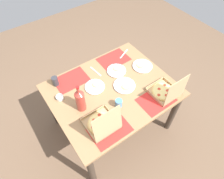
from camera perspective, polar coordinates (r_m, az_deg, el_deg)
ground_plane at (r=2.66m, az=0.00°, el=-10.05°), size 6.00×6.00×0.00m
dining_table at (r=2.13m, az=0.00°, el=-1.89°), size 1.27×1.04×0.74m
placemat_near_left at (r=2.36m, az=0.48°, el=8.86°), size 0.36×0.26×0.00m
placemat_near_right at (r=2.18m, az=-11.84°, el=2.80°), size 0.36×0.26×0.00m
placemat_far_left at (r=2.01m, az=12.83°, el=-3.01°), size 0.36×0.26×0.00m
placemat_far_right at (r=1.79m, az=-0.64°, el=-11.71°), size 0.36×0.26×0.00m
pizza_box_corner_left at (r=1.77m, az=-2.90°, el=-9.91°), size 0.28×0.28×0.31m
pizza_box_center at (r=2.04m, az=15.56°, el=-0.51°), size 0.27×0.27×0.31m
plate_far_right at (r=2.29m, az=8.86°, el=6.81°), size 0.23×0.23×0.03m
plate_near_left at (r=2.06m, az=-5.02°, el=0.83°), size 0.21×0.21×0.03m
plate_far_left at (r=2.22m, az=1.33°, el=5.59°), size 0.22×0.22×0.03m
plate_middle at (r=2.07m, az=3.70°, el=1.14°), size 0.23×0.23×0.03m
soda_bottle at (r=1.82m, az=-9.30°, el=-3.05°), size 0.09×0.09×0.32m
cup_clear_right at (r=2.13m, az=-16.32°, el=2.36°), size 0.07×0.07×0.11m
cup_dark at (r=1.89m, az=1.98°, el=-4.05°), size 0.07×0.07×0.09m
condiment_bowl at (r=2.03m, az=-15.08°, el=-2.27°), size 0.08×0.08×0.04m
fork_by_far_left at (r=2.22m, az=-4.88°, el=5.33°), size 0.04×0.19×0.00m
fork_by_far_right at (r=2.44m, az=3.51°, el=10.42°), size 0.18×0.09×0.00m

